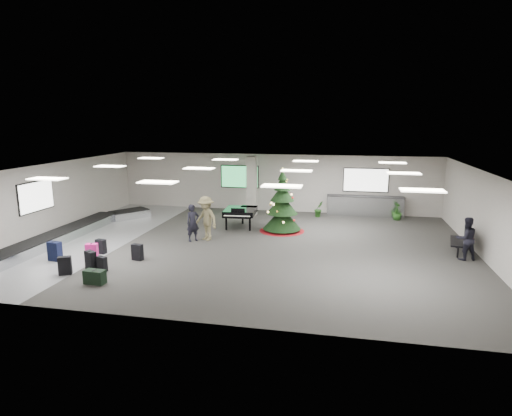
% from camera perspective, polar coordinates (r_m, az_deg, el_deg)
% --- Properties ---
extents(ground, '(18.00, 18.00, 0.00)m').
position_cam_1_polar(ground, '(17.79, -1.21, -4.95)').
color(ground, '#383733').
rests_on(ground, ground).
extents(room_envelope, '(18.02, 14.02, 3.21)m').
position_cam_1_polar(room_envelope, '(17.99, -1.95, 2.86)').
color(room_envelope, '#B3ACA4').
rests_on(room_envelope, ground).
extents(baggage_carousel, '(2.28, 9.71, 0.43)m').
position_cam_1_polar(baggage_carousel, '(20.80, -22.87, -2.82)').
color(baggage_carousel, silver).
rests_on(baggage_carousel, ground).
extents(service_counter, '(4.05, 0.65, 1.08)m').
position_cam_1_polar(service_counter, '(23.73, 14.30, 0.29)').
color(service_counter, silver).
rests_on(service_counter, ground).
extents(suitcase_0, '(0.46, 0.37, 0.65)m').
position_cam_1_polar(suitcase_0, '(15.75, -24.12, -7.03)').
color(suitcase_0, black).
rests_on(suitcase_0, ground).
extents(suitcase_1, '(0.48, 0.40, 0.68)m').
position_cam_1_polar(suitcase_1, '(15.92, -21.18, -6.54)').
color(suitcase_1, black).
rests_on(suitcase_1, ground).
extents(pink_suitcase, '(0.46, 0.32, 0.67)m').
position_cam_1_polar(pink_suitcase, '(16.87, -21.03, -5.53)').
color(pink_suitcase, '#FF2193').
rests_on(pink_suitcase, ground).
extents(suitcase_3, '(0.44, 0.30, 0.62)m').
position_cam_1_polar(suitcase_3, '(16.45, -15.53, -5.68)').
color(suitcase_3, black).
rests_on(suitcase_3, ground).
extents(navy_suitcase, '(0.49, 0.32, 0.74)m').
position_cam_1_polar(navy_suitcase, '(17.40, -25.24, -5.24)').
color(navy_suitcase, black).
rests_on(navy_suitcase, ground).
extents(green_duffel, '(0.68, 0.37, 0.46)m').
position_cam_1_polar(green_duffel, '(14.61, -20.70, -8.58)').
color(green_duffel, black).
rests_on(green_duffel, ground).
extents(suitcase_7, '(0.40, 0.30, 0.53)m').
position_cam_1_polar(suitcase_7, '(15.67, -19.84, -7.01)').
color(suitcase_7, black).
rests_on(suitcase_7, ground).
extents(suitcase_8, '(0.42, 0.29, 0.58)m').
position_cam_1_polar(suitcase_8, '(17.66, -19.96, -4.84)').
color(suitcase_8, black).
rests_on(suitcase_8, ground).
extents(christmas_tree, '(2.10, 2.10, 2.99)m').
position_cam_1_polar(christmas_tree, '(19.78, 3.50, -0.19)').
color(christmas_tree, maroon).
rests_on(christmas_tree, ground).
extents(grand_piano, '(1.55, 1.93, 1.06)m').
position_cam_1_polar(grand_piano, '(20.51, -2.13, -0.53)').
color(grand_piano, black).
rests_on(grand_piano, ground).
extents(bench, '(0.88, 1.70, 1.03)m').
position_cam_1_polar(bench, '(18.41, 25.71, -3.69)').
color(bench, black).
rests_on(bench, ground).
extents(traveler_a, '(0.68, 0.68, 1.59)m').
position_cam_1_polar(traveler_a, '(18.35, -8.42, -1.98)').
color(traveler_a, black).
rests_on(traveler_a, ground).
extents(traveler_b, '(1.42, 1.24, 1.91)m').
position_cam_1_polar(traveler_b, '(18.41, -6.67, -1.38)').
color(traveler_b, olive).
rests_on(traveler_b, ground).
extents(traveler_bench, '(0.92, 0.81, 1.62)m').
position_cam_1_polar(traveler_bench, '(17.54, 26.21, -3.68)').
color(traveler_bench, black).
rests_on(traveler_bench, ground).
extents(potted_plant_left, '(0.61, 0.60, 0.87)m').
position_cam_1_polar(potted_plant_left, '(22.99, 8.36, -0.12)').
color(potted_plant_left, '#154315').
rests_on(potted_plant_left, ground).
extents(potted_plant_right, '(0.65, 0.65, 0.90)m').
position_cam_1_polar(potted_plant_right, '(23.23, 18.32, -0.44)').
color(potted_plant_right, '#154315').
rests_on(potted_plant_right, ground).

